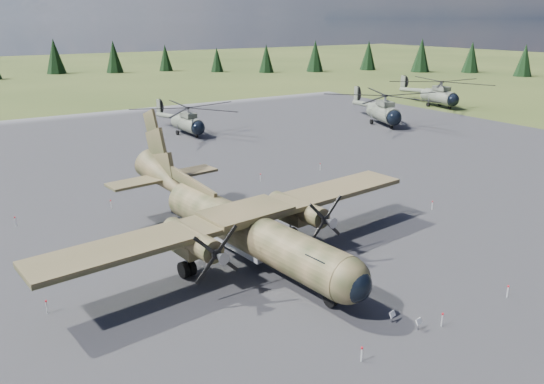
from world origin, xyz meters
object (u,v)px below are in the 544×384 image
transport_plane (237,220)px  helicopter_far (440,88)px  helicopter_near (187,115)px  helicopter_mid (384,103)px

transport_plane → helicopter_far: 77.16m
helicopter_far → helicopter_near: bearing=-172.4°
transport_plane → helicopter_near: size_ratio=1.47×
helicopter_near → helicopter_far: helicopter_far is taller
helicopter_near → helicopter_mid: size_ratio=0.81×
helicopter_far → transport_plane: bearing=-139.8°
transport_plane → helicopter_near: transport_plane is taller
helicopter_near → helicopter_far: size_ratio=0.81×
helicopter_mid → helicopter_far: bearing=38.2°
helicopter_mid → transport_plane: bearing=-126.0°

